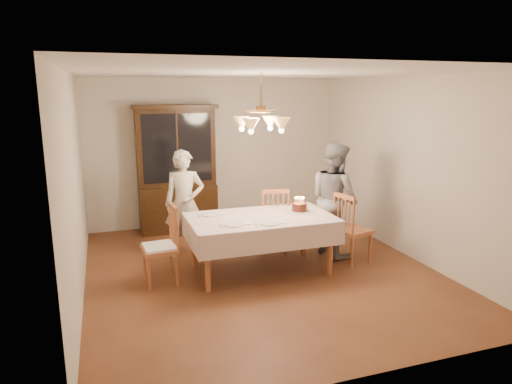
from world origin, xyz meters
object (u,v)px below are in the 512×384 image
object	(u,v)px
dining_table	(261,222)
chair_far_side	(274,223)
elderly_woman	(185,204)
birthday_cake	(299,208)
china_hutch	(177,171)

from	to	relation	value
dining_table	chair_far_side	bearing A→B (deg)	56.80
elderly_woman	birthday_cake	world-z (taller)	elderly_woman
dining_table	chair_far_side	size ratio (longest dim) A/B	1.90
china_hutch	birthday_cake	world-z (taller)	china_hutch
chair_far_side	birthday_cake	size ratio (longest dim) A/B	3.33
china_hutch	elderly_woman	distance (m)	1.36
chair_far_side	elderly_woman	distance (m)	1.35
china_hutch	chair_far_side	distance (m)	2.07
birthday_cake	china_hutch	bearing A→B (deg)	121.19
china_hutch	chair_far_side	size ratio (longest dim) A/B	2.16
chair_far_side	elderly_woman	xyz separation A→B (m)	(-1.28, 0.26, 0.34)
chair_far_side	birthday_cake	world-z (taller)	chair_far_side
elderly_woman	china_hutch	bearing A→B (deg)	95.42
dining_table	china_hutch	xyz separation A→B (m)	(-0.74, 2.25, 0.36)
china_hutch	chair_far_side	world-z (taller)	china_hutch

